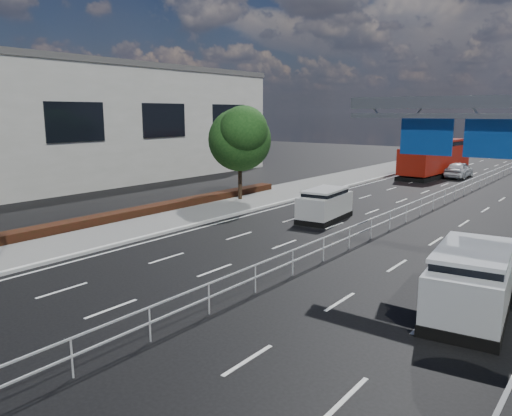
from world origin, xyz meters
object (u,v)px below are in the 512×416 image
Objects in this scene: near_car_silver at (459,170)px; near_car_dark at (449,161)px; silver_minivan at (472,282)px; red_bus at (435,157)px; white_minivan at (325,205)px.

near_car_dark reaches higher than near_car_silver.
near_car_silver is 35.43m from silver_minivan.
silver_minivan is (9.70, -34.07, 0.27)m from near_car_silver.
red_bus reaches higher than silver_minivan.
red_bus is 2.57m from near_car_silver.
near_car_silver is at bearing 114.75° from near_car_dark.
white_minivan is at bearing 131.47° from silver_minivan.
silver_minivan reaches higher than near_car_silver.
near_car_dark is at bearing 100.50° from silver_minivan.
white_minivan is 24.65m from near_car_silver.
silver_minivan is at bearing -67.06° from red_bus.
red_bus is at bearing -1.75° from near_car_silver.
red_bus is 36.20m from silver_minivan.
near_car_silver is (0.81, 24.64, -0.12)m from white_minivan.
white_minivan is 0.95× the size of near_car_silver.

